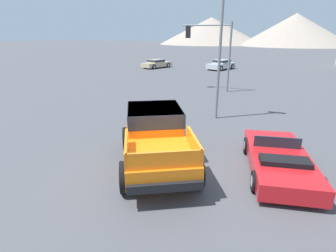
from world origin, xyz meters
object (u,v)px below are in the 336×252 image
parked_car_silver (221,64)px  street_lamp_post (222,25)px  traffic_light_main (210,43)px  orange_pickup_truck (156,134)px  red_convertible_car (278,160)px  parked_car_tan (157,64)px

parked_car_silver → street_lamp_post: 21.94m
traffic_light_main → orange_pickup_truck: bearing=96.2°
orange_pickup_truck → parked_car_silver: bearing=66.8°
red_convertible_car → street_lamp_post: street_lamp_post is taller
red_convertible_car → traffic_light_main: bearing=102.2°
red_convertible_car → street_lamp_post: bearing=110.5°
parked_car_tan → parked_car_silver: parked_car_silver is taller
traffic_light_main → street_lamp_post: bearing=107.3°
red_convertible_car → parked_car_tan: 29.32m
parked_car_silver → street_lamp_post: size_ratio=0.57×
orange_pickup_truck → parked_car_tan: orange_pickup_truck is taller
parked_car_tan → street_lamp_post: street_lamp_post is taller
street_lamp_post → parked_car_tan: bearing=122.9°
orange_pickup_truck → parked_car_silver: size_ratio=1.16×
parked_car_tan → street_lamp_post: bearing=-35.2°
red_convertible_car → parked_car_tan: (-15.86, 24.66, 0.15)m
street_lamp_post → red_convertible_car: bearing=-57.8°
parked_car_silver → parked_car_tan: bearing=33.5°
parked_car_tan → red_convertible_car: bearing=-35.3°
parked_car_tan → orange_pickup_truck: bearing=-43.3°
red_convertible_car → traffic_light_main: (-5.53, 12.51, 3.29)m
orange_pickup_truck → street_lamp_post: (0.85, 5.99, 3.71)m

